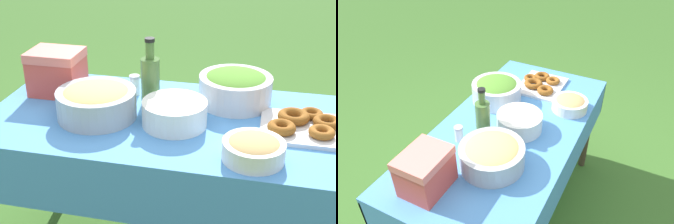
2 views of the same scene
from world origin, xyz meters
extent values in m
plane|color=#3D6B28|center=(0.00, 0.00, 0.00)|extent=(14.00, 14.00, 0.00)
cube|color=#4C8CD1|center=(0.00, 0.00, 0.73)|extent=(1.49, 0.73, 0.02)
cube|color=#4C8CD1|center=(0.00, -0.36, 0.61)|extent=(1.49, 0.01, 0.22)
cube|color=#4C8CD1|center=(0.00, 0.36, 0.61)|extent=(1.49, 0.01, 0.22)
cube|color=#4C8CD1|center=(-0.74, 0.00, 0.61)|extent=(0.01, 0.73, 0.22)
cylinder|color=#473828|center=(-0.69, -0.31, 0.36)|extent=(0.05, 0.05, 0.72)
cylinder|color=#473828|center=(-0.69, 0.31, 0.36)|extent=(0.05, 0.05, 0.72)
cylinder|color=silver|center=(-0.21, -0.19, 0.80)|extent=(0.30, 0.30, 0.12)
ellipsoid|color=#51892D|center=(-0.21, -0.19, 0.85)|extent=(0.26, 0.26, 0.07)
cylinder|color=#B2B7BC|center=(0.30, 0.06, 0.80)|extent=(0.31, 0.31, 0.11)
ellipsoid|color=tan|center=(0.30, 0.06, 0.84)|extent=(0.27, 0.27, 0.07)
cube|color=silver|center=(-0.49, -0.01, 0.75)|extent=(0.32, 0.27, 0.02)
torus|color=brown|center=(-0.57, -0.04, 0.77)|extent=(0.12, 0.12, 0.03)
torus|color=brown|center=(-0.45, -0.05, 0.78)|extent=(0.16, 0.16, 0.04)
torus|color=#93561E|center=(-0.55, 0.05, 0.77)|extent=(0.13, 0.13, 0.03)
torus|color=brown|center=(-0.41, 0.05, 0.78)|extent=(0.14, 0.14, 0.03)
torus|color=brown|center=(-0.52, -0.10, 0.77)|extent=(0.12, 0.12, 0.03)
cylinder|color=white|center=(-0.01, 0.05, 0.75)|extent=(0.25, 0.25, 0.01)
cylinder|color=white|center=(-0.01, 0.05, 0.76)|extent=(0.25, 0.25, 0.01)
cylinder|color=white|center=(-0.01, 0.05, 0.77)|extent=(0.25, 0.25, 0.01)
cylinder|color=white|center=(-0.01, 0.05, 0.78)|extent=(0.25, 0.25, 0.01)
cylinder|color=white|center=(-0.01, 0.05, 0.80)|extent=(0.25, 0.25, 0.01)
cylinder|color=white|center=(-0.01, 0.05, 0.81)|extent=(0.25, 0.25, 0.01)
cylinder|color=white|center=(-0.01, 0.05, 0.82)|extent=(0.25, 0.25, 0.01)
cylinder|color=white|center=(-0.01, 0.05, 0.83)|extent=(0.25, 0.25, 0.01)
cylinder|color=#4C7238|center=(0.12, -0.10, 0.84)|extent=(0.08, 0.08, 0.20)
cylinder|color=#4C7238|center=(0.12, -0.10, 0.98)|extent=(0.03, 0.03, 0.07)
cylinder|color=black|center=(0.12, -0.10, 1.02)|extent=(0.04, 0.04, 0.02)
cylinder|color=white|center=(-0.32, 0.24, 0.78)|extent=(0.21, 0.21, 0.07)
ellipsoid|color=tan|center=(-0.32, 0.24, 0.80)|extent=(0.18, 0.18, 0.06)
cube|color=#E04C42|center=(0.55, -0.13, 0.82)|extent=(0.22, 0.17, 0.15)
cube|color=#FF7A70|center=(0.55, -0.13, 0.92)|extent=(0.22, 0.18, 0.04)
cylinder|color=white|center=(0.22, -0.19, 0.78)|extent=(0.04, 0.04, 0.08)
cylinder|color=silver|center=(0.22, -0.19, 0.82)|extent=(0.05, 0.05, 0.01)
camera|label=1|loc=(-0.34, 1.60, 1.57)|focal=50.00mm
camera|label=2|loc=(1.29, 0.63, 1.85)|focal=35.00mm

